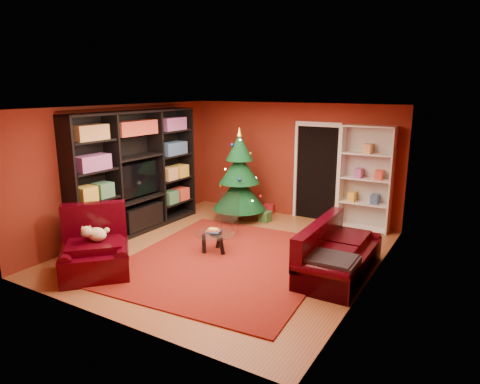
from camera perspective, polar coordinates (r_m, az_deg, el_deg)
The scene contains 17 objects.
floor at distance 7.88m, azimuth -1.50°, elevation -8.21°, with size 5.00×5.50×0.05m, color brown.
ceiling at distance 7.32m, azimuth -1.63°, elevation 11.42°, with size 5.00×5.50×0.05m, color silver.
wall_back at distance 9.90m, azimuth 7.05°, elevation 4.21°, with size 5.00×0.05×2.60m, color maroon.
wall_left at distance 9.06m, azimuth -15.22°, elevation 2.95°, with size 0.05×5.50×2.60m, color maroon.
wall_right at distance 6.54m, azimuth 17.53°, elevation -1.27°, with size 0.05×5.50×2.60m, color maroon.
doorway at distance 9.68m, azimuth 10.15°, elevation 2.38°, with size 1.06×0.60×2.16m, color black, non-canonical shape.
rug at distance 7.49m, azimuth -1.78°, elevation -9.14°, with size 3.25×3.79×0.02m, color maroon.
media_unit at distance 8.95m, azimuth -13.73°, elevation 2.53°, with size 0.50×3.24×2.48m, color black, non-canonical shape.
christmas_tree at distance 9.50m, azimuth -0.08°, elevation 2.19°, with size 1.18×1.18×2.10m, color #09391A, non-canonical shape.
gift_box_green at distance 9.60m, azimuth 3.37°, elevation -3.27°, with size 0.23×0.23×0.23m, color #2C5B28.
gift_box_red at distance 10.21m, azimuth 3.85°, elevation -2.27°, with size 0.22×0.22×0.22m, color #A31C2A.
white_bookshelf at distance 9.20m, azimuth 16.44°, elevation 1.69°, with size 1.04×0.37×2.24m, color white, non-canonical shape.
armchair at distance 7.22m, azimuth -18.82°, elevation -7.14°, with size 1.12×1.12×0.88m, color black, non-canonical shape.
dog at distance 7.19m, azimuth -18.53°, elevation -5.38°, with size 0.40×0.30×0.29m, color beige, non-canonical shape.
sofa at distance 7.03m, azimuth 13.20°, elevation -7.46°, with size 1.97×0.89×0.85m, color black, non-canonical shape.
coffee_table at distance 7.81m, azimuth -3.37°, elevation -6.75°, with size 0.73×0.73×0.45m, color gray, non-canonical shape.
acrylic_chair at distance 8.52m, azimuth -1.73°, elevation -3.51°, with size 0.40×0.44×0.79m, color #66605B, non-canonical shape.
Camera 1 is at (3.90, -6.18, 2.92)m, focal length 32.00 mm.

